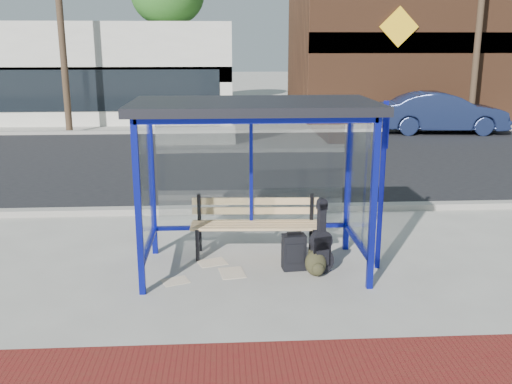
{
  "coord_description": "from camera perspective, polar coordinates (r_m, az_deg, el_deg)",
  "views": [
    {
      "loc": [
        -0.43,
        -7.7,
        3.17
      ],
      "look_at": [
        0.04,
        0.2,
        1.1
      ],
      "focal_mm": 40.0,
      "sensor_mm": 36.0,
      "label": 1
    }
  ],
  "objects": [
    {
      "name": "suitcase",
      "position": [
        8.24,
        3.8,
        -6.03
      ],
      "size": [
        0.35,
        0.25,
        0.57
      ],
      "rotation": [
        0.0,
        0.0,
        0.1
      ],
      "color": "black",
      "rests_on": "ground"
    },
    {
      "name": "storefront_white",
      "position": [
        27.1,
        -22.31,
        11.08
      ],
      "size": [
        18.0,
        6.04,
        4.0
      ],
      "color": "silver",
      "rests_on": "ground"
    },
    {
      "name": "bench",
      "position": [
        8.74,
        -0.05,
        -2.98
      ],
      "size": [
        1.98,
        0.57,
        0.93
      ],
      "rotation": [
        0.0,
        0.0,
        -0.05
      ],
      "color": "black",
      "rests_on": "ground"
    },
    {
      "name": "bus_shelter",
      "position": [
        7.86,
        -0.25,
        6.6
      ],
      "size": [
        3.3,
        1.8,
        2.42
      ],
      "color": "#0C148B",
      "rests_on": "ground"
    },
    {
      "name": "street_asphalt",
      "position": [
        16.02,
        -1.83,
        3.21
      ],
      "size": [
        60.0,
        10.0,
        0.0
      ],
      "primitive_type": "cube",
      "color": "black",
      "rests_on": "ground"
    },
    {
      "name": "utility_pole_east",
      "position": [
        23.13,
        21.49,
        15.98
      ],
      "size": [
        1.6,
        0.24,
        8.0
      ],
      "color": "#4C3826",
      "rests_on": "ground"
    },
    {
      "name": "curb_far",
      "position": [
        21.03,
        -2.24,
        6.11
      ],
      "size": [
        60.0,
        0.25,
        0.12
      ],
      "primitive_type": "cube",
      "color": "gray",
      "rests_on": "ground"
    },
    {
      "name": "newspaper_c",
      "position": [
        8.59,
        -4.4,
        -7.04
      ],
      "size": [
        0.49,
        0.43,
        0.01
      ],
      "primitive_type": "cube",
      "rotation": [
        0.0,
        0.0,
        0.33
      ],
      "color": "white",
      "rests_on": "ground"
    },
    {
      "name": "ground",
      "position": [
        8.34,
        -0.2,
        -7.71
      ],
      "size": [
        120.0,
        120.0,
        0.0
      ],
      "primitive_type": "plane",
      "color": "#B2ADA0",
      "rests_on": "ground"
    },
    {
      "name": "utility_pole_west",
      "position": [
        21.84,
        -19.0,
        16.33
      ],
      "size": [
        1.6,
        0.24,
        8.0
      ],
      "color": "#4C3826",
      "rests_on": "ground"
    },
    {
      "name": "guitar_bag",
      "position": [
        8.1,
        6.5,
        -5.6
      ],
      "size": [
        0.4,
        0.23,
        1.04
      ],
      "rotation": [
        0.0,
        0.0,
        0.33
      ],
      "color": "black",
      "rests_on": "ground"
    },
    {
      "name": "far_sidewalk",
      "position": [
        22.92,
        -2.35,
        6.67
      ],
      "size": [
        60.0,
        4.0,
        0.01
      ],
      "primitive_type": "cube",
      "color": "#B2ADA0",
      "rests_on": "ground"
    },
    {
      "name": "parked_car",
      "position": [
        21.93,
        18.13,
        7.54
      ],
      "size": [
        4.59,
        1.92,
        1.48
      ],
      "primitive_type": "imported",
      "rotation": [
        0.0,
        0.0,
        1.49
      ],
      "color": "#1A2449",
      "rests_on": "ground"
    },
    {
      "name": "backpack",
      "position": [
        8.09,
        6.02,
        -7.18
      ],
      "size": [
        0.34,
        0.31,
        0.37
      ],
      "rotation": [
        0.0,
        0.0,
        0.16
      ],
      "color": "#292716",
      "rests_on": "ground"
    },
    {
      "name": "newspaper_b",
      "position": [
        8.2,
        -2.39,
        -8.09
      ],
      "size": [
        0.4,
        0.48,
        0.01
      ],
      "primitive_type": "cube",
      "rotation": [
        0.0,
        0.0,
        -1.41
      ],
      "color": "white",
      "rests_on": "ground"
    },
    {
      "name": "sign_post",
      "position": [
        8.18,
        12.57,
        1.49
      ],
      "size": [
        0.14,
        0.3,
        2.42
      ],
      "rotation": [
        0.0,
        0.0,
        -0.29
      ],
      "color": "#0D118F",
      "rests_on": "ground"
    },
    {
      "name": "brick_paver_strip",
      "position": [
        6.02,
        1.27,
        -17.09
      ],
      "size": [
        60.0,
        1.0,
        0.01
      ],
      "primitive_type": "cube",
      "color": "maroon",
      "rests_on": "ground"
    },
    {
      "name": "curb_near",
      "position": [
        11.05,
        -1.06,
        -1.71
      ],
      "size": [
        60.0,
        0.25,
        0.12
      ],
      "primitive_type": "cube",
      "color": "gray",
      "rests_on": "ground"
    },
    {
      "name": "fire_hydrant",
      "position": [
        23.73,
        22.55,
        6.8
      ],
      "size": [
        0.33,
        0.22,
        0.73
      ],
      "rotation": [
        0.0,
        0.0,
        -0.42
      ],
      "color": "#A2110B",
      "rests_on": "ground"
    },
    {
      "name": "storefront_brown",
      "position": [
        27.52,
        14.86,
        14.22
      ],
      "size": [
        10.0,
        7.08,
        6.4
      ],
      "color": "#59331E",
      "rests_on": "ground"
    },
    {
      "name": "newspaper_a",
      "position": [
        8.01,
        -8.06,
        -8.82
      ],
      "size": [
        0.43,
        0.39,
        0.01
      ],
      "primitive_type": "cube",
      "rotation": [
        0.0,
        0.0,
        0.38
      ],
      "color": "white",
      "rests_on": "ground"
    }
  ]
}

